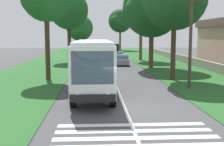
% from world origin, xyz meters
% --- Properties ---
extents(ground, '(160.00, 160.00, 0.00)m').
position_xyz_m(ground, '(0.00, 0.00, 0.00)').
color(ground, '#424244').
extents(grass_verge_left, '(120.00, 8.00, 0.04)m').
position_xyz_m(grass_verge_left, '(15.00, 8.20, 0.02)').
color(grass_verge_left, '#235623').
rests_on(grass_verge_left, ground).
extents(grass_verge_right, '(120.00, 8.00, 0.04)m').
position_xyz_m(grass_verge_right, '(15.00, -8.20, 0.02)').
color(grass_verge_right, '#235623').
rests_on(grass_verge_right, ground).
extents(centre_line, '(110.00, 0.16, 0.01)m').
position_xyz_m(centre_line, '(15.00, 0.00, 0.00)').
color(centre_line, silver).
rests_on(centre_line, ground).
extents(coach_bus, '(11.16, 2.62, 3.73)m').
position_xyz_m(coach_bus, '(4.49, 1.80, 2.15)').
color(coach_bus, white).
rests_on(coach_bus, ground).
extents(zebra_crossing, '(4.95, 6.80, 0.01)m').
position_xyz_m(zebra_crossing, '(-5.27, 0.00, 0.00)').
color(zebra_crossing, silver).
rests_on(zebra_crossing, ground).
extents(trailing_car_0, '(4.30, 1.78, 1.43)m').
position_xyz_m(trailing_car_0, '(24.60, -1.96, 0.67)').
color(trailing_car_0, gray).
rests_on(trailing_car_0, ground).
extents(trailing_car_1, '(4.30, 1.78, 1.43)m').
position_xyz_m(trailing_car_1, '(32.08, -2.02, 0.67)').
color(trailing_car_1, gray).
rests_on(trailing_car_1, ground).
extents(trailing_minibus_0, '(6.00, 2.14, 2.53)m').
position_xyz_m(trailing_minibus_0, '(41.22, -1.67, 1.55)').
color(trailing_minibus_0, teal).
rests_on(trailing_minibus_0, ground).
extents(roadside_tree_left_1, '(6.88, 5.97, 10.85)m').
position_xyz_m(roadside_tree_left_1, '(30.67, 5.83, 7.74)').
color(roadside_tree_left_1, '#3D2D1E').
rests_on(roadside_tree_left_1, grass_verge_left).
extents(roadside_tree_left_2, '(6.82, 6.04, 8.73)m').
position_xyz_m(roadside_tree_left_2, '(53.47, 5.28, 5.61)').
color(roadside_tree_left_2, '#3D2D1E').
rests_on(roadside_tree_left_2, grass_verge_left).
extents(roadside_tree_left_3, '(7.55, 6.11, 9.52)m').
position_xyz_m(roadside_tree_left_3, '(62.53, 6.17, 6.38)').
color(roadside_tree_left_3, '#4C3826').
rests_on(roadside_tree_left_3, grass_verge_left).
extents(roadside_tree_right_0, '(8.98, 7.19, 10.92)m').
position_xyz_m(roadside_tree_right_0, '(20.74, -5.10, 7.14)').
color(roadside_tree_right_0, '#4C3826').
rests_on(roadside_tree_right_0, grass_verge_right).
extents(roadside_tree_right_1, '(7.49, 6.22, 10.87)m').
position_xyz_m(roadside_tree_right_1, '(63.97, -4.85, 7.61)').
color(roadside_tree_right_1, brown).
rests_on(roadside_tree_right_1, grass_verge_right).
extents(roadside_tree_right_2, '(6.24, 5.22, 10.51)m').
position_xyz_m(roadside_tree_right_2, '(32.33, -5.65, 7.77)').
color(roadside_tree_right_2, brown).
rests_on(roadside_tree_right_2, grass_verge_right).
extents(roadside_tree_right_3, '(7.42, 5.92, 10.39)m').
position_xyz_m(roadside_tree_right_3, '(10.76, -5.30, 7.28)').
color(roadside_tree_right_3, '#3D2D1E').
rests_on(roadside_tree_right_3, grass_verge_right).
extents(utility_pole, '(0.24, 1.40, 7.24)m').
position_xyz_m(utility_pole, '(6.09, -5.58, 3.80)').
color(utility_pole, '#473828').
rests_on(utility_pole, grass_verge_right).
extents(roadside_wall, '(70.00, 0.40, 1.02)m').
position_xyz_m(roadside_wall, '(20.00, -11.60, 0.55)').
color(roadside_wall, gray).
rests_on(roadside_wall, grass_verge_right).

